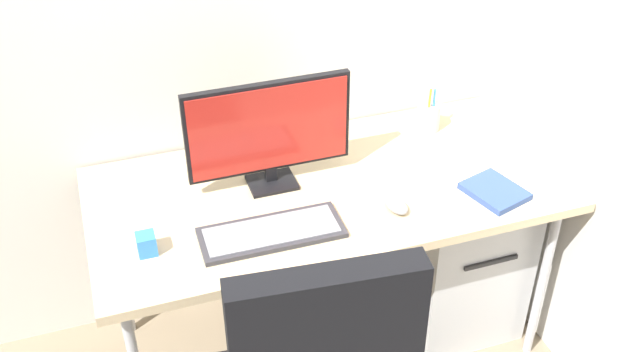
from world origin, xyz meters
The scene contains 9 objects.
ground_plane centered at (0.00, 0.00, 0.00)m, with size 8.00×8.00×0.00m, color gray.
desk centered at (0.00, 0.00, 0.69)m, with size 1.56×0.74×0.73m.
filing_cabinet centered at (0.51, 0.02, 0.33)m, with size 0.41×0.54×0.65m.
monitor centered at (-0.17, 0.08, 0.94)m, with size 0.54×0.12×0.37m.
keyboard centered at (-0.24, -0.19, 0.74)m, with size 0.44×0.18×0.02m.
mouse centered at (0.16, -0.19, 0.75)m, with size 0.06×0.11×0.04m, color gray.
pen_holder centered at (0.47, 0.22, 0.79)m, with size 0.09×0.09×0.19m.
notebook centered at (0.50, -0.22, 0.74)m, with size 0.15×0.19×0.02m, color #334C8C.
desk_clamp_accessory centered at (-0.61, -0.15, 0.77)m, with size 0.06×0.06×0.07m, color #337FD8.
Camera 1 is at (-0.67, -1.88, 2.17)m, focal length 41.70 mm.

